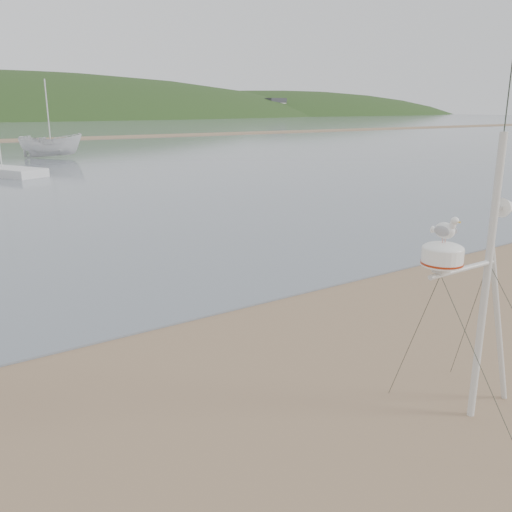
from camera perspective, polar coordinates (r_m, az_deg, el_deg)
ground at (r=6.82m, az=-11.93°, el=-22.38°), size 560.00×560.00×0.00m
mast_rig at (r=7.84m, az=22.50°, el=-8.39°), size 2.08×2.22×4.69m
boat_white at (r=49.08m, az=-20.96°, el=12.64°), size 2.62×2.60×5.13m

